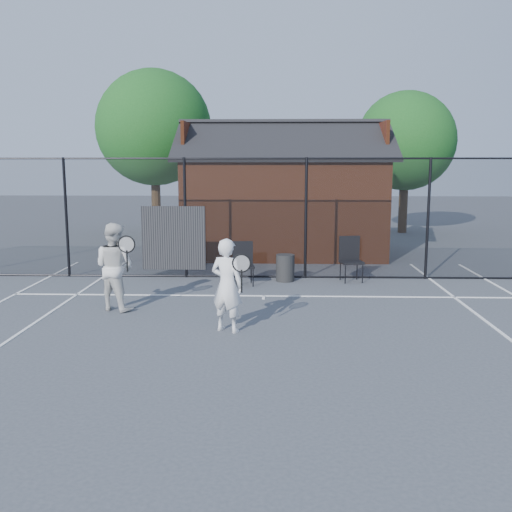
{
  "coord_description": "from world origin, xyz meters",
  "views": [
    {
      "loc": [
        0.23,
        -9.09,
        2.89
      ],
      "look_at": [
        -0.13,
        1.7,
        1.1
      ],
      "focal_mm": 40.0,
      "sensor_mm": 36.0,
      "label": 1
    }
  ],
  "objects_px": {
    "waste_bin": "(285,268)",
    "chair_right": "(352,260)",
    "chair_left": "(244,264)",
    "player_back": "(115,267)",
    "player_front": "(227,285)",
    "clubhouse": "(283,203)"
  },
  "relations": [
    {
      "from": "player_front",
      "to": "chair_right",
      "type": "distance_m",
      "value": 5.0
    },
    {
      "from": "clubhouse",
      "to": "waste_bin",
      "type": "relative_size",
      "value": 9.9
    },
    {
      "from": "clubhouse",
      "to": "waste_bin",
      "type": "bearing_deg",
      "value": -90.1
    },
    {
      "from": "player_front",
      "to": "chair_left",
      "type": "xyz_separation_m",
      "value": [
        0.08,
        3.71,
        -0.31
      ]
    },
    {
      "from": "clubhouse",
      "to": "player_front",
      "type": "height_order",
      "value": "clubhouse"
    },
    {
      "from": "clubhouse",
      "to": "chair_right",
      "type": "height_order",
      "value": "clubhouse"
    },
    {
      "from": "player_front",
      "to": "chair_right",
      "type": "xyz_separation_m",
      "value": [
        2.68,
        4.21,
        -0.28
      ]
    },
    {
      "from": "waste_bin",
      "to": "chair_left",
      "type": "bearing_deg",
      "value": -153.16
    },
    {
      "from": "chair_right",
      "to": "player_front",
      "type": "bearing_deg",
      "value": -132.31
    },
    {
      "from": "clubhouse",
      "to": "player_back",
      "type": "bearing_deg",
      "value": -115.22
    },
    {
      "from": "chair_left",
      "to": "waste_bin",
      "type": "relative_size",
      "value": 1.52
    },
    {
      "from": "player_front",
      "to": "waste_bin",
      "type": "distance_m",
      "value": 4.37
    },
    {
      "from": "chair_left",
      "to": "clubhouse",
      "type": "bearing_deg",
      "value": 69.54
    },
    {
      "from": "player_back",
      "to": "waste_bin",
      "type": "height_order",
      "value": "player_back"
    },
    {
      "from": "player_front",
      "to": "chair_left",
      "type": "relative_size",
      "value": 1.62
    },
    {
      "from": "clubhouse",
      "to": "chair_right",
      "type": "relative_size",
      "value": 6.08
    },
    {
      "from": "player_back",
      "to": "chair_left",
      "type": "bearing_deg",
      "value": 44.01
    },
    {
      "from": "waste_bin",
      "to": "chair_right",
      "type": "bearing_deg",
      "value": 0.0
    },
    {
      "from": "chair_left",
      "to": "player_back",
      "type": "bearing_deg",
      "value": -144.96
    },
    {
      "from": "clubhouse",
      "to": "chair_right",
      "type": "xyz_separation_m",
      "value": [
        1.6,
        -4.4,
        -1.07
      ]
    },
    {
      "from": "clubhouse",
      "to": "waste_bin",
      "type": "height_order",
      "value": "clubhouse"
    },
    {
      "from": "chair_right",
      "to": "waste_bin",
      "type": "xyz_separation_m",
      "value": [
        -1.61,
        0.0,
        -0.21
      ]
    }
  ]
}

